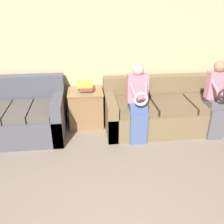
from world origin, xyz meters
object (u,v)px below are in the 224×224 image
couch_side (23,116)px  book_stack (85,87)px  side_shelf (86,107)px  couch_main (168,110)px  child_left_seated (138,101)px  child_right_seated (217,97)px

couch_side → book_stack: couch_side is taller
side_shelf → book_stack: size_ratio=2.12×
couch_main → child_left_seated: bearing=-148.0°
book_stack → child_right_seated: bearing=-16.7°
couch_side → side_shelf: 1.04m
couch_main → child_right_seated: (0.62, -0.39, 0.37)m
couch_main → couch_side: size_ratio=1.63×
child_right_seated → child_left_seated: bearing=-180.0°
couch_side → side_shelf: (1.02, 0.23, 0.00)m
couch_side → child_right_seated: bearing=-7.0°
child_right_seated → book_stack: (-2.02, 0.60, 0.04)m
couch_main → book_stack: (-1.40, 0.22, 0.40)m
couch_main → child_right_seated: size_ratio=1.79×
couch_main → book_stack: bearing=171.2°
book_stack → couch_main: bearing=-8.8°
child_right_seated → side_shelf: 2.13m
couch_side → child_left_seated: 1.87m
child_left_seated → side_shelf: size_ratio=1.93×
child_left_seated → book_stack: bearing=142.2°
couch_main → book_stack: size_ratio=7.30×
couch_side → book_stack: size_ratio=4.47×
child_right_seated → side_shelf: (-2.02, 0.60, -0.34)m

